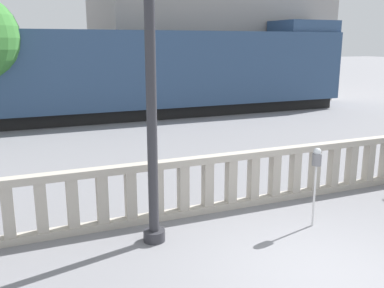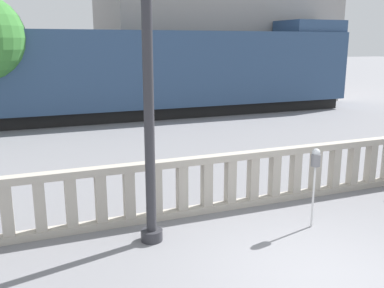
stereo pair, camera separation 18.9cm
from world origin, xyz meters
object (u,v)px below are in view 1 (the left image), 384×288
at_px(train_far, 145,64).
at_px(train_near, 78,75).
at_px(parking_meter, 317,163).
at_px(lamppost, 149,18).

bearing_deg(train_far, train_near, -117.45).
relative_size(parking_meter, train_near, 0.06).
distance_m(lamppost, train_near, 12.75).
xyz_separation_m(parking_meter, train_far, (4.73, 26.94, 0.56)).
height_order(lamppost, train_near, lamppost).
distance_m(train_near, train_far, 15.50).
xyz_separation_m(lamppost, train_far, (7.76, 26.37, -2.02)).
bearing_deg(parking_meter, train_far, 80.04).
height_order(parking_meter, train_near, train_near).
bearing_deg(train_near, parking_meter, -79.63).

